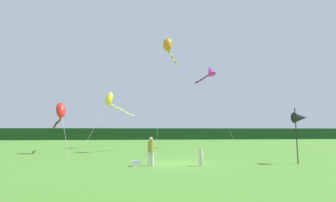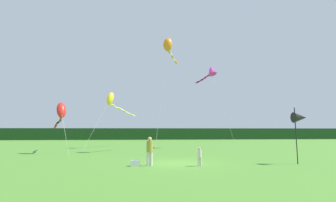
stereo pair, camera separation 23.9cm
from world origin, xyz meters
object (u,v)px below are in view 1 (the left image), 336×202
(kite_red, at_px, (60,112))
(kite_orange, at_px, (168,46))
(cooler_box, at_px, (137,163))
(banner_flag_pole, at_px, (300,118))
(person_child, at_px, (201,156))
(person_adult, at_px, (151,150))
(kite_magenta, at_px, (210,71))
(kite_yellow, at_px, (111,100))

(kite_red, distance_m, kite_orange, 12.78)
(cooler_box, xyz_separation_m, banner_flag_pole, (10.76, -0.06, 2.80))
(person_child, height_order, banner_flag_pole, banner_flag_pole)
(kite_orange, bearing_deg, person_adult, -102.22)
(cooler_box, distance_m, kite_magenta, 20.15)
(kite_magenta, bearing_deg, kite_red, -160.56)
(banner_flag_pole, distance_m, kite_yellow, 22.12)
(kite_orange, bearing_deg, kite_magenta, 43.07)
(cooler_box, bearing_deg, kite_red, 129.76)
(person_adult, relative_size, kite_yellow, 0.20)
(cooler_box, relative_size, kite_yellow, 0.06)
(kite_yellow, distance_m, kite_red, 8.38)
(person_adult, height_order, kite_orange, kite_orange)
(banner_flag_pole, bearing_deg, kite_red, 153.22)
(kite_red, height_order, kite_magenta, kite_magenta)
(person_child, height_order, kite_magenta, kite_magenta)
(person_adult, height_order, cooler_box, person_adult)
(kite_yellow, bearing_deg, person_child, -65.39)
(person_adult, relative_size, kite_orange, 0.15)
(person_adult, distance_m, kite_red, 12.92)
(banner_flag_pole, relative_size, kite_orange, 0.31)
(person_child, bearing_deg, kite_yellow, 114.61)
(cooler_box, relative_size, kite_magenta, 0.05)
(kite_magenta, bearing_deg, kite_orange, -136.93)
(kite_magenta, bearing_deg, person_child, -108.21)
(cooler_box, distance_m, kite_orange, 14.71)
(person_adult, relative_size, kite_magenta, 0.16)
(kite_orange, bearing_deg, kite_red, -179.04)
(kite_orange, bearing_deg, person_child, -84.11)
(cooler_box, distance_m, kite_red, 12.61)
(kite_yellow, height_order, kite_orange, kite_orange)
(cooler_box, height_order, kite_orange, kite_orange)
(kite_yellow, bearing_deg, person_adult, -74.20)
(kite_yellow, relative_size, kite_orange, 0.72)
(person_child, xyz_separation_m, kite_magenta, (5.11, 15.53, 9.30))
(cooler_box, bearing_deg, kite_magenta, 59.25)
(cooler_box, xyz_separation_m, kite_red, (-7.70, 9.25, 3.77))
(person_adult, relative_size, cooler_box, 3.23)
(banner_flag_pole, bearing_deg, person_child, -177.38)
(person_adult, xyz_separation_m, cooler_box, (-0.86, -0.04, -0.81))
(person_adult, relative_size, person_child, 1.56)
(kite_yellow, bearing_deg, cooler_box, -77.06)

